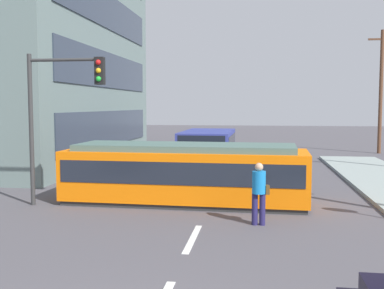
{
  "coord_description": "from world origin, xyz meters",
  "views": [
    {
      "loc": [
        1.51,
        -4.88,
        3.18
      ],
      "look_at": [
        -0.47,
        9.23,
        1.99
      ],
      "focal_mm": 43.87,
      "sensor_mm": 36.0,
      "label": 1
    }
  ],
  "objects_px": {
    "utility_pole_far": "(381,89)",
    "streetcar_tram": "(185,172)",
    "traffic_light_mast": "(60,100)",
    "city_bus": "(208,146)",
    "pedestrian_crossing": "(259,190)"
  },
  "relations": [
    {
      "from": "pedestrian_crossing",
      "to": "streetcar_tram",
      "type": "bearing_deg",
      "value": 132.25
    },
    {
      "from": "traffic_light_mast",
      "to": "utility_pole_far",
      "type": "bearing_deg",
      "value": 52.66
    },
    {
      "from": "utility_pole_far",
      "to": "streetcar_tram",
      "type": "bearing_deg",
      "value": -120.67
    },
    {
      "from": "pedestrian_crossing",
      "to": "traffic_light_mast",
      "type": "distance_m",
      "value": 6.8
    },
    {
      "from": "streetcar_tram",
      "to": "traffic_light_mast",
      "type": "bearing_deg",
      "value": -164.0
    },
    {
      "from": "pedestrian_crossing",
      "to": "utility_pole_far",
      "type": "xyz_separation_m",
      "value": [
        7.95,
        20.05,
        3.29
      ]
    },
    {
      "from": "streetcar_tram",
      "to": "utility_pole_far",
      "type": "bearing_deg",
      "value": 59.33
    },
    {
      "from": "city_bus",
      "to": "pedestrian_crossing",
      "type": "distance_m",
      "value": 12.13
    },
    {
      "from": "streetcar_tram",
      "to": "utility_pole_far",
      "type": "height_order",
      "value": "utility_pole_far"
    },
    {
      "from": "streetcar_tram",
      "to": "utility_pole_far",
      "type": "relative_size",
      "value": 0.98
    },
    {
      "from": "city_bus",
      "to": "utility_pole_far",
      "type": "bearing_deg",
      "value": 37.84
    },
    {
      "from": "utility_pole_far",
      "to": "traffic_light_mast",
      "type": "bearing_deg",
      "value": -127.34
    },
    {
      "from": "streetcar_tram",
      "to": "traffic_light_mast",
      "type": "height_order",
      "value": "traffic_light_mast"
    },
    {
      "from": "city_bus",
      "to": "streetcar_tram",
      "type": "bearing_deg",
      "value": -88.51
    },
    {
      "from": "city_bus",
      "to": "pedestrian_crossing",
      "type": "bearing_deg",
      "value": -77.49
    }
  ]
}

